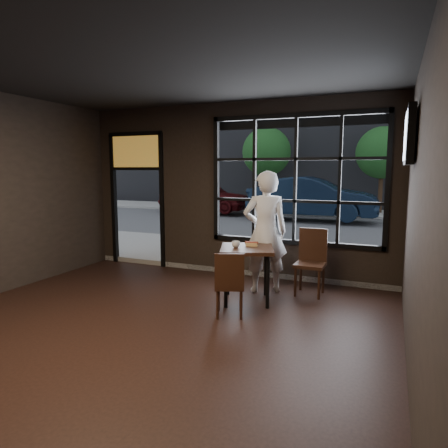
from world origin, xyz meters
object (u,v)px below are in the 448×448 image
at_px(cafe_table, 247,274).
at_px(man, 265,232).
at_px(navy_car, 312,198).
at_px(chair_near, 230,283).

bearing_deg(cafe_table, man, 60.65).
bearing_deg(navy_car, man, -174.19).
bearing_deg(navy_car, chair_near, -175.54).
bearing_deg(chair_near, man, -117.13).
bearing_deg(cafe_table, chair_near, -111.05).
relative_size(cafe_table, man, 0.43).
distance_m(cafe_table, chair_near, 0.65).
bearing_deg(man, navy_car, -109.60).
height_order(cafe_table, man, man).
xyz_separation_m(cafe_table, chair_near, (-0.02, -0.65, 0.03)).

